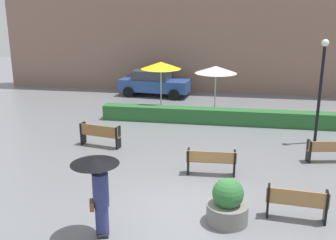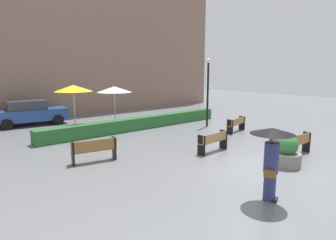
# 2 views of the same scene
# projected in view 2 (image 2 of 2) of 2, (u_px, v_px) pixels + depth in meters

# --- Properties ---
(ground_plane) EXTENTS (60.00, 60.00, 0.00)m
(ground_plane) POSITION_uv_depth(u_px,v_px,m) (257.00, 169.00, 10.13)
(ground_plane) COLOR slate
(bench_far_left) EXTENTS (1.72, 0.67, 0.88)m
(bench_far_left) POSITION_uv_depth(u_px,v_px,m) (94.00, 149.00, 10.83)
(bench_far_left) COLOR olive
(bench_far_left) RESTS_ON ground
(bench_far_right) EXTENTS (1.68, 0.65, 0.80)m
(bench_far_right) POSITION_uv_depth(u_px,v_px,m) (237.00, 124.00, 16.13)
(bench_far_right) COLOR #9E7242
(bench_far_right) RESTS_ON ground
(bench_near_right) EXTENTS (1.55, 0.47, 0.86)m
(bench_near_right) POSITION_uv_depth(u_px,v_px,m) (298.00, 143.00, 11.78)
(bench_near_right) COLOR #9E7242
(bench_near_right) RESTS_ON ground
(bench_mid_center) EXTENTS (1.62, 0.44, 0.84)m
(bench_mid_center) POSITION_uv_depth(u_px,v_px,m) (214.00, 141.00, 12.17)
(bench_mid_center) COLOR #9E7242
(bench_mid_center) RESTS_ON ground
(pedestrian_with_umbrella) EXTENTS (1.13, 1.13, 2.00)m
(pedestrian_with_umbrella) POSITION_uv_depth(u_px,v_px,m) (272.00, 151.00, 7.48)
(pedestrian_with_umbrella) COLOR navy
(pedestrian_with_umbrella) RESTS_ON ground
(planter_pot) EXTENTS (1.06, 1.06, 1.19)m
(planter_pot) POSITION_uv_depth(u_px,v_px,m) (286.00, 153.00, 10.37)
(planter_pot) COLOR slate
(planter_pot) RESTS_ON ground
(lamp_post) EXTENTS (0.28, 0.28, 4.12)m
(lamp_post) POSITION_uv_depth(u_px,v_px,m) (208.00, 86.00, 17.26)
(lamp_post) COLOR black
(lamp_post) RESTS_ON ground
(patio_umbrella_yellow) EXTENTS (2.00, 2.00, 2.66)m
(patio_umbrella_yellow) POSITION_uv_depth(u_px,v_px,m) (73.00, 88.00, 15.35)
(patio_umbrella_yellow) COLOR silver
(patio_umbrella_yellow) RESTS_ON ground
(patio_umbrella_white) EXTENTS (2.08, 2.08, 2.46)m
(patio_umbrella_white) POSITION_uv_depth(u_px,v_px,m) (114.00, 89.00, 17.39)
(patio_umbrella_white) COLOR silver
(patio_umbrella_white) RESTS_ON ground
(hedge_strip) EXTENTS (11.86, 0.70, 0.70)m
(hedge_strip) POSITION_uv_depth(u_px,v_px,m) (140.00, 123.00, 16.90)
(hedge_strip) COLOR #28602D
(hedge_strip) RESTS_ON ground
(building_facade) EXTENTS (28.00, 1.20, 11.26)m
(building_facade) POSITION_uv_depth(u_px,v_px,m) (70.00, 40.00, 21.14)
(building_facade) COLOR #846656
(building_facade) RESTS_ON ground
(parked_car) EXTENTS (4.36, 2.34, 1.57)m
(parked_car) POSITION_uv_depth(u_px,v_px,m) (30.00, 112.00, 18.00)
(parked_car) COLOR #28478C
(parked_car) RESTS_ON ground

